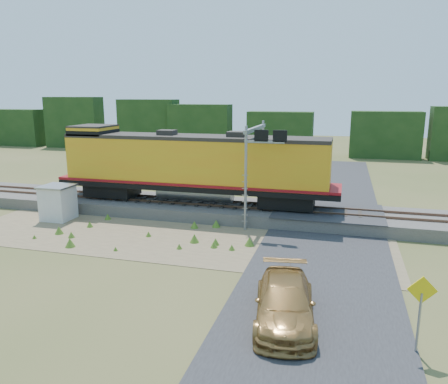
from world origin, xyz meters
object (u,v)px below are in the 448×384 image
(locomotive, at_px, (191,165))
(road_sign, at_px, (421,305))
(car, at_px, (285,302))
(shed, at_px, (58,202))
(signal_gantry, at_px, (258,148))

(locomotive, relative_size, road_sign, 7.39)
(car, bearing_deg, road_sign, -19.47)
(shed, height_order, signal_gantry, signal_gantry)
(signal_gantry, bearing_deg, car, -74.38)
(shed, bearing_deg, locomotive, 25.17)
(locomotive, xyz_separation_m, car, (8.48, -13.48, -2.73))
(locomotive, xyz_separation_m, signal_gantry, (4.89, -0.64, 1.40))
(locomotive, xyz_separation_m, shed, (-8.13, -3.90, -2.31))
(shed, distance_m, signal_gantry, 13.93)
(shed, xyz_separation_m, signal_gantry, (13.02, 3.26, 3.70))
(road_sign, xyz_separation_m, car, (-4.45, 0.91, -0.93))
(locomotive, height_order, shed, locomotive)
(road_sign, bearing_deg, car, 168.50)
(signal_gantry, distance_m, road_sign, 16.24)
(road_sign, bearing_deg, shed, 153.55)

